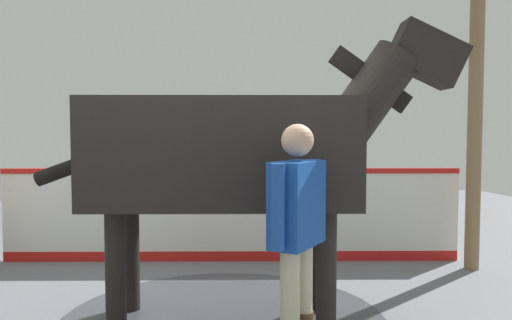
% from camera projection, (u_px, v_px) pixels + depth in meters
% --- Properties ---
extents(wet_patch, '(2.71, 2.71, 0.00)m').
position_uv_depth(wet_patch, '(223.00, 319.00, 4.18)').
color(wet_patch, '#42444C').
rests_on(wet_patch, ground).
extents(barrier_wall, '(5.38, 1.02, 1.12)m').
position_uv_depth(barrier_wall, '(231.00, 218.00, 6.04)').
color(barrier_wall, white).
rests_on(barrier_wall, ground).
extents(roof_post_near, '(0.16, 0.16, 3.12)m').
position_uv_depth(roof_post_near, '(475.00, 131.00, 5.62)').
color(roof_post_near, olive).
rests_on(roof_post_near, ground).
extents(horse, '(3.49, 1.23, 2.46)m').
position_uv_depth(horse, '(237.00, 151.00, 4.10)').
color(horse, black).
rests_on(horse, ground).
extents(handler, '(0.47, 0.52, 1.61)m').
position_uv_depth(handler, '(297.00, 228.00, 3.35)').
color(handler, '#47331E').
rests_on(handler, ground).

